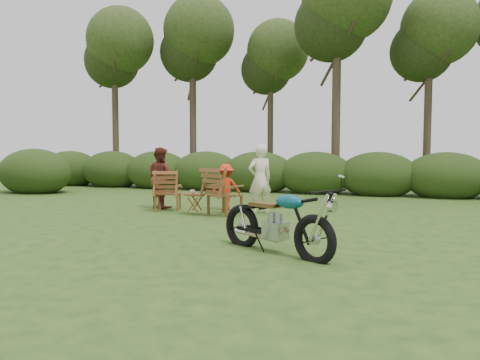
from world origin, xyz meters
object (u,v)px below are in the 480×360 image
(lawn_chair_right, at_px, (225,215))
(cup, at_px, (192,192))
(adult_b, at_px, (161,208))
(adult_a, at_px, (260,213))
(side_table, at_px, (195,204))
(motorcycle, at_px, (275,252))
(child, at_px, (226,210))
(lawn_chair_left, at_px, (168,210))

(lawn_chair_right, bearing_deg, cup, 39.55)
(adult_b, bearing_deg, adult_a, -158.36)
(side_table, xyz_separation_m, adult_b, (-1.28, 0.72, -0.24))
(cup, bearing_deg, motorcycle, -47.82)
(lawn_chair_right, height_order, adult_b, adult_b)
(adult_b, bearing_deg, motorcycle, 159.49)
(side_table, relative_size, child, 0.43)
(side_table, bearing_deg, cup, -145.50)
(child, bearing_deg, lawn_chair_left, -5.88)
(motorcycle, xyz_separation_m, child, (-2.37, 4.06, 0.00))
(cup, distance_m, adult_b, 1.54)
(cup, height_order, adult_a, adult_a)
(motorcycle, relative_size, adult_a, 1.26)
(lawn_chair_left, height_order, cup, cup)
(lawn_chair_left, distance_m, child, 1.41)
(adult_b, bearing_deg, lawn_chair_left, 163.07)
(lawn_chair_right, xyz_separation_m, child, (-0.28, 0.77, 0.00))
(lawn_chair_right, xyz_separation_m, adult_a, (0.68, 0.48, 0.00))
(child, bearing_deg, side_table, 39.71)
(side_table, bearing_deg, adult_a, 25.94)
(lawn_chair_right, bearing_deg, side_table, 38.08)
(adult_a, relative_size, adult_b, 1.04)
(adult_a, xyz_separation_m, adult_b, (-2.63, 0.06, 0.00))
(motorcycle, bearing_deg, child, 148.20)
(lawn_chair_left, height_order, adult_a, adult_a)
(lawn_chair_right, bearing_deg, adult_a, -120.81)
(side_table, bearing_deg, lawn_chair_right, 14.37)
(motorcycle, xyz_separation_m, adult_a, (-1.41, 3.78, 0.00))
(side_table, height_order, child, child)
(side_table, bearing_deg, lawn_chair_left, 155.83)
(motorcycle, bearing_deg, adult_a, 138.42)
(adult_b, height_order, child, adult_b)
(adult_a, bearing_deg, lawn_chair_left, -36.74)
(motorcycle, height_order, lawn_chair_right, motorcycle)
(motorcycle, xyz_separation_m, adult_b, (-4.04, 3.84, 0.00))
(lawn_chair_left, relative_size, cup, 8.73)
(motorcycle, bearing_deg, lawn_chair_left, 164.06)
(lawn_chair_right, relative_size, adult_a, 0.67)
(side_table, distance_m, child, 1.04)
(side_table, height_order, adult_b, adult_b)
(adult_a, bearing_deg, side_table, -16.92)
(motorcycle, xyz_separation_m, side_table, (-2.75, 3.12, 0.24))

